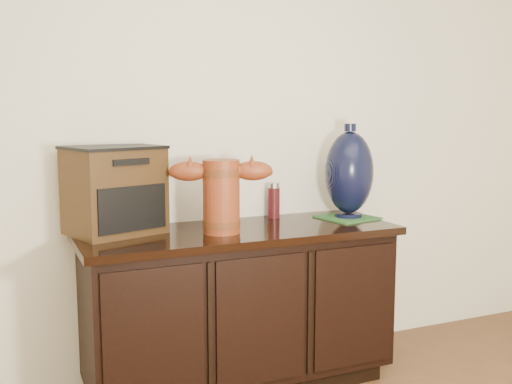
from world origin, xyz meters
name	(u,v)px	position (x,y,z in m)	size (l,w,h in m)	color
sideboard	(239,306)	(0.00, 2.23, 0.39)	(1.46, 0.56, 0.75)	black
terracotta_vessel	(221,192)	(-0.11, 2.17, 0.94)	(0.46, 0.22, 0.32)	brown
tv_radio	(114,190)	(-0.54, 2.35, 0.95)	(0.46, 0.41, 0.39)	#3A240E
green_mat	(347,217)	(0.60, 2.26, 0.76)	(0.25, 0.25, 0.01)	#2C5E2A
lamp_base	(349,173)	(0.61, 2.26, 0.98)	(0.28, 0.28, 0.47)	black
spray_can	(274,201)	(0.27, 2.43, 0.84)	(0.06, 0.06, 0.18)	maroon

